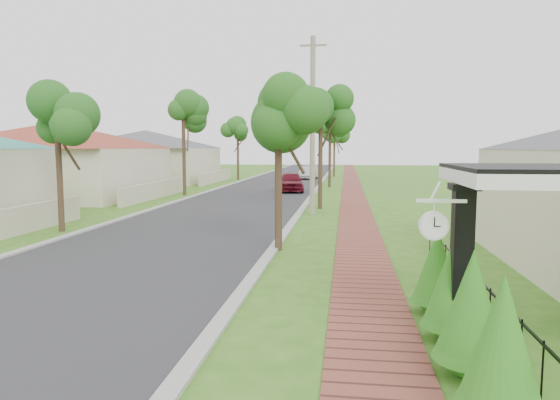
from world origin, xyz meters
The scene contains 16 objects.
ground centered at (0.00, 0.00, 0.00)m, with size 160.00×160.00×0.00m, color #316818.
road centered at (-3.00, 20.00, 0.00)m, with size 7.00×120.00×0.02m, color #28282B.
kerb_right centered at (0.65, 20.00, 0.00)m, with size 0.30×120.00×0.10m, color #9E9E99.
kerb_left centered at (-6.65, 20.00, 0.00)m, with size 0.30×120.00×0.10m, color #9E9E99.
sidewalk centered at (3.25, 20.00, 0.00)m, with size 1.50×120.00×0.03m, color brown.
porch_post centered at (4.55, -1.00, 1.12)m, with size 0.48×0.48×2.52m.
picket_fence centered at (4.90, 0.00, 0.53)m, with size 0.03×8.02×1.00m.
street_trees centered at (-2.87, 26.84, 4.54)m, with size 10.70×37.65×5.89m.
hedge_row centered at (4.45, -1.58, 0.82)m, with size 0.88×4.67×1.75m.
far_house_red centered at (-14.97, 20.00, 2.34)m, with size 15.56×15.56×4.60m.
far_house_grey centered at (-14.97, 34.00, 2.34)m, with size 15.56×15.56×4.60m.
parked_car_red centered at (-1.00, 25.43, 0.68)m, with size 1.61×4.01×1.37m, color #560D18.
parked_car_white centered at (-0.80, 39.45, 0.63)m, with size 1.33×3.83×1.26m, color #B9BABC.
near_tree centered at (0.80, 5.74, 3.99)m, with size 1.96×1.96×5.02m.
utility_pole centered at (1.24, 13.83, 4.03)m, with size 1.20×0.24×7.95m.
station_clock centered at (4.06, -1.40, 1.95)m, with size 0.71×0.13×0.60m.
Camera 1 is at (2.78, -8.79, 3.05)m, focal length 32.00 mm.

